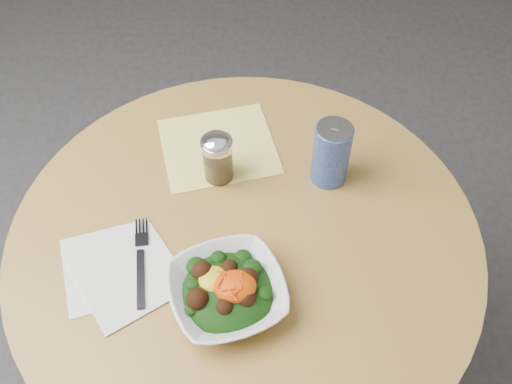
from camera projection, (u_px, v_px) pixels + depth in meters
ground at (249, 377)px, 1.67m from camera, size 6.00×6.00×0.00m
table at (246, 284)px, 1.24m from camera, size 0.90×0.90×0.75m
cloth_napkin at (218, 146)px, 1.22m from camera, size 0.27×0.26×0.00m
paper_napkins at (120, 271)px, 1.03m from camera, size 0.25×0.24×0.00m
salad_bowl at (227, 291)px, 0.97m from camera, size 0.25×0.25×0.07m
fork at (141, 259)px, 1.04m from camera, size 0.03×0.19×0.00m
spice_shaker at (218, 158)px, 1.13m from camera, size 0.06×0.06×0.11m
beverage_can at (331, 153)px, 1.12m from camera, size 0.07×0.07×0.14m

